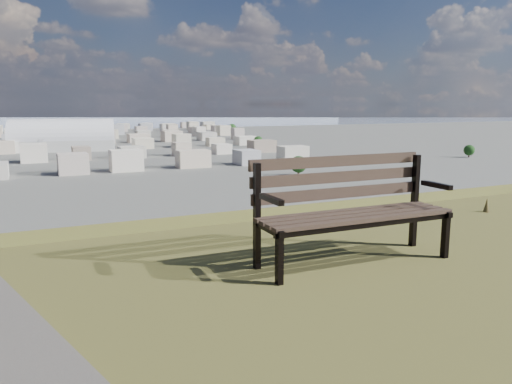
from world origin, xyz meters
TOP-DOWN VIEW (x-y plane):
  - park_bench at (-0.35, 2.31)m, footprint 1.73×0.58m
  - arena at (18.30, 305.99)m, footprint 59.53×33.14m
  - city_blocks at (0.00, 394.44)m, footprint 395.00×361.00m
  - bay_water at (0.00, 900.00)m, footprint 2400.00×700.00m

SIDE VIEW (x-z plane):
  - bay_water at x=0.00m, z-range -0.06..0.06m
  - city_blocks at x=0.00m, z-range 0.00..7.00m
  - arena at x=18.30m, z-range -6.28..17.48m
  - park_bench at x=-0.35m, z-range 25.06..25.96m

